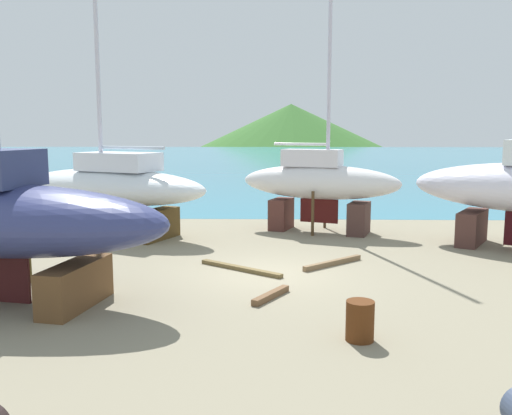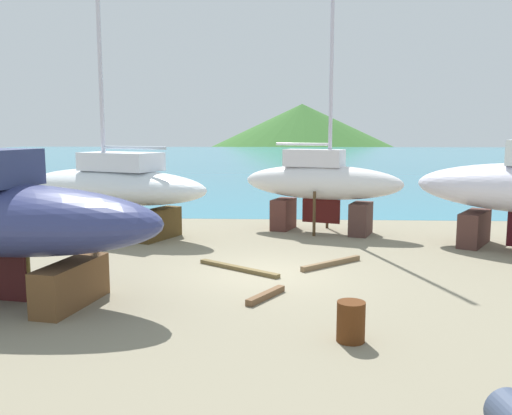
{
  "view_description": "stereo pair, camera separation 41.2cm",
  "coord_description": "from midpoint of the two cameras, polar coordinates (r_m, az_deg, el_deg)",
  "views": [
    {
      "loc": [
        0.08,
        -15.33,
        4.08
      ],
      "look_at": [
        -0.42,
        3.29,
        1.47
      ],
      "focal_mm": 38.25,
      "sensor_mm": 36.0,
      "label": 1
    },
    {
      "loc": [
        0.49,
        -15.32,
        4.08
      ],
      "look_at": [
        -0.42,
        3.29,
        1.47
      ],
      "focal_mm": 38.25,
      "sensor_mm": 36.0,
      "label": 2
    }
  ],
  "objects": [
    {
      "name": "timber_plank_far",
      "position": [
        13.57,
        1.91,
        -9.17
      ],
      "size": [
        0.94,
        1.41,
        0.15
      ],
      "primitive_type": "cube",
      "rotation": [
        0.0,
        0.0,
        1.04
      ],
      "color": "brown",
      "rests_on": "ground"
    },
    {
      "name": "barrel_rust_far",
      "position": [
        11.05,
        10.96,
        -11.64
      ],
      "size": [
        0.77,
        0.77,
        0.8
      ],
      "primitive_type": "cylinder",
      "rotation": [
        0.0,
        0.0,
        2.53
      ],
      "color": "#522911",
      "rests_on": "ground"
    },
    {
      "name": "headland_hill",
      "position": [
        181.92,
        4.87,
        6.66
      ],
      "size": [
        111.33,
        111.33,
        26.01
      ],
      "primitive_type": "cone",
      "color": "#346629",
      "rests_on": "ground"
    },
    {
      "name": "sailboat_far_slipway",
      "position": [
        22.19,
        -14.13,
        2.22
      ],
      "size": [
        8.93,
        5.95,
        14.62
      ],
      "rotation": [
        0.0,
        0.0,
        2.72
      ],
      "color": "brown",
      "rests_on": "ground"
    },
    {
      "name": "ground_plane",
      "position": [
        13.07,
        1.42,
        -10.2
      ],
      "size": [
        50.96,
        50.96,
        0.0
      ],
      "primitive_type": "plane",
      "color": "gray"
    },
    {
      "name": "sea_water",
      "position": [
        84.78,
        2.62,
        5.2
      ],
      "size": [
        140.18,
        119.04,
        0.01
      ],
      "primitive_type": "cube",
      "color": "teal",
      "rests_on": "ground"
    },
    {
      "name": "sailboat_mid_port",
      "position": [
        22.23,
        7.33,
        2.55
      ],
      "size": [
        6.73,
        3.87,
        12.42
      ],
      "rotation": [
        0.0,
        0.0,
        -0.35
      ],
      "color": "#4B312B",
      "rests_on": "ground"
    },
    {
      "name": "timber_long_fore",
      "position": [
        16.21,
        -1.13,
        -6.38
      ],
      "size": [
        2.5,
        1.91,
        0.12
      ],
      "primitive_type": "cube",
      "rotation": [
        0.0,
        0.0,
        2.51
      ],
      "color": "brown",
      "rests_on": "ground"
    },
    {
      "name": "timber_short_skew",
      "position": [
        16.92,
        8.58,
        -5.79
      ],
      "size": [
        1.94,
        1.73,
        0.16
      ],
      "primitive_type": "cube",
      "rotation": [
        0.0,
        0.0,
        0.72
      ],
      "color": "brown",
      "rests_on": "ground"
    }
  ]
}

